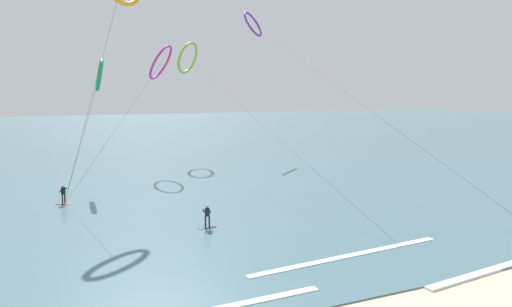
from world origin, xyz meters
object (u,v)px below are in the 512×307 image
(surfer_charcoal, at_px, (207,218))
(kite_violet, at_px, (253,24))
(surfer_crimson, at_px, (63,196))
(kite_emerald, at_px, (99,75))
(kite_magenta, at_px, (161,63))
(kite_lime, at_px, (188,58))

(surfer_charcoal, distance_m, kite_violet, 48.27)
(surfer_crimson, bearing_deg, kite_violet, -3.50)
(kite_violet, relative_size, kite_emerald, 4.07)
(surfer_crimson, distance_m, kite_magenta, 24.78)
(surfer_charcoal, bearing_deg, kite_lime, 104.84)
(kite_lime, xyz_separation_m, kite_emerald, (-14.12, -15.90, -3.25))
(kite_violet, bearing_deg, kite_magenta, 167.63)
(surfer_charcoal, height_order, kite_lime, kite_lime)
(kite_lime, height_order, kite_violet, kite_violet)
(kite_emerald, bearing_deg, kite_magenta, 138.17)
(surfer_charcoal, relative_size, kite_violet, 0.03)
(surfer_crimson, height_order, kite_lime, kite_lime)
(surfer_charcoal, distance_m, surfer_crimson, 15.24)
(surfer_charcoal, distance_m, kite_lime, 40.43)
(kite_lime, relative_size, kite_emerald, 3.65)
(kite_lime, bearing_deg, surfer_charcoal, 30.78)
(surfer_charcoal, distance_m, kite_emerald, 24.00)
(surfer_charcoal, relative_size, kite_lime, 0.03)
(kite_violet, relative_size, kite_magenta, 2.72)
(kite_emerald, bearing_deg, kite_lime, 141.80)
(surfer_charcoal, height_order, kite_violet, kite_violet)
(kite_violet, height_order, kite_magenta, kite_violet)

